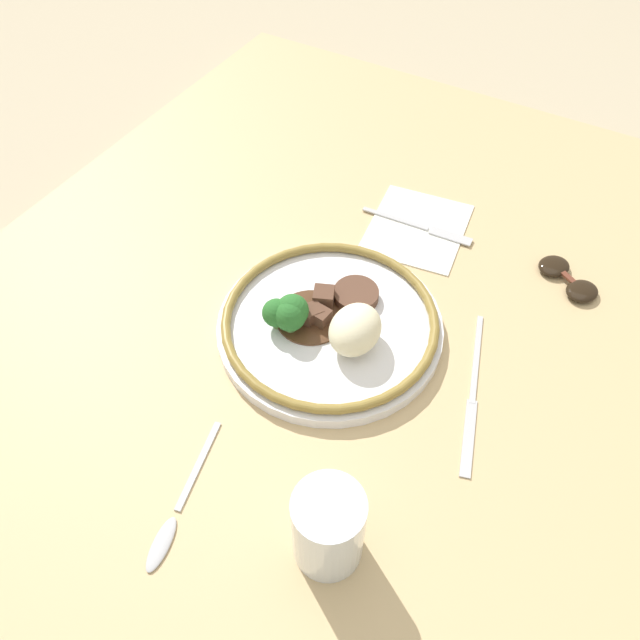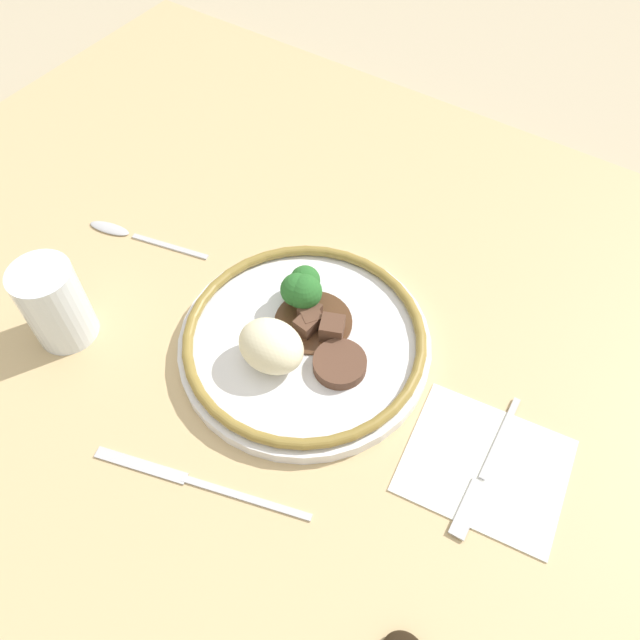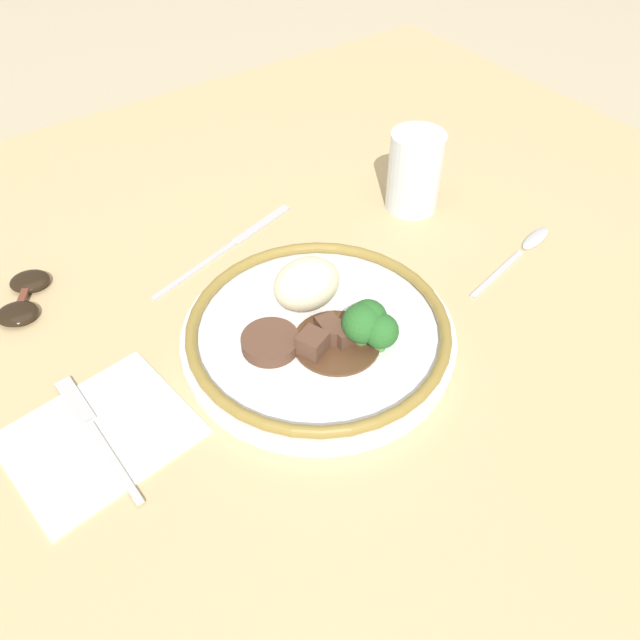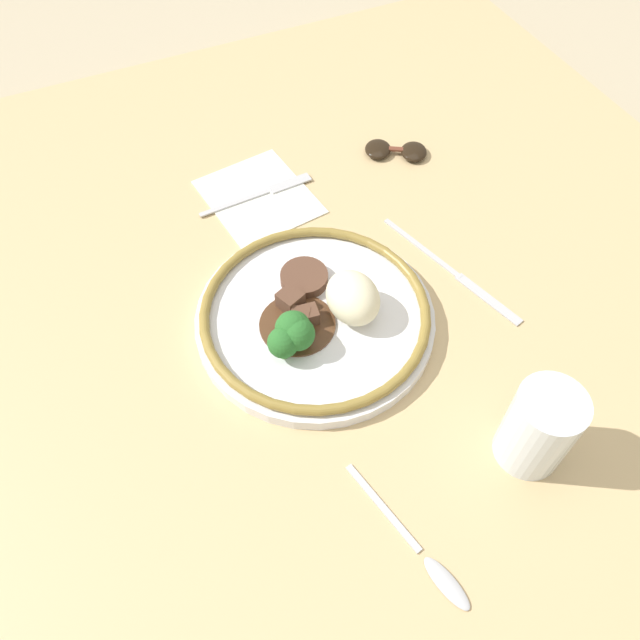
# 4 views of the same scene
# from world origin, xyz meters

# --- Properties ---
(ground_plane) EXTENTS (8.00, 8.00, 0.00)m
(ground_plane) POSITION_xyz_m (0.00, 0.00, 0.00)
(ground_plane) COLOR tan
(dining_table) EXTENTS (1.28, 1.12, 0.03)m
(dining_table) POSITION_xyz_m (0.00, 0.00, 0.02)
(dining_table) COLOR tan
(dining_table) RESTS_ON ground
(napkin) EXTENTS (0.17, 0.15, 0.00)m
(napkin) POSITION_xyz_m (-0.25, -0.04, 0.03)
(napkin) COLOR silver
(napkin) RESTS_ON dining_table
(plate) EXTENTS (0.28, 0.28, 0.07)m
(plate) POSITION_xyz_m (-0.02, -0.06, 0.05)
(plate) COLOR white
(plate) RESTS_ON dining_table
(juice_glass) EXTENTS (0.07, 0.07, 0.10)m
(juice_glass) POSITION_xyz_m (0.22, 0.07, 0.08)
(juice_glass) COLOR orange
(juice_glass) RESTS_ON dining_table
(fork) EXTENTS (0.02, 0.17, 0.00)m
(fork) POSITION_xyz_m (-0.25, -0.02, 0.03)
(fork) COLOR #B7B7BC
(fork) RESTS_ON napkin
(knife) EXTENTS (0.22, 0.07, 0.00)m
(knife) POSITION_xyz_m (-0.02, 0.14, 0.03)
(knife) COLOR #B7B7BC
(knife) RESTS_ON dining_table
(spoon) EXTENTS (0.17, 0.05, 0.01)m
(spoon) POSITION_xyz_m (0.28, -0.07, 0.03)
(spoon) COLOR #B7B7BC
(spoon) RESTS_ON dining_table
(sunglasses) EXTENTS (0.08, 0.10, 0.01)m
(sunglasses) POSITION_xyz_m (-0.25, 0.18, 0.04)
(sunglasses) COLOR black
(sunglasses) RESTS_ON dining_table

